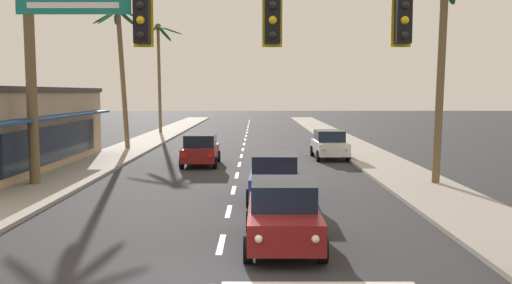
{
  "coord_description": "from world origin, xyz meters",
  "views": [
    {
      "loc": [
        0.91,
        -11.97,
        3.94
      ],
      "look_at": [
        0.91,
        8.0,
        2.2
      ],
      "focal_mm": 40.03,
      "sensor_mm": 36.0,
      "label": 1
    }
  ],
  "objects_px": {
    "sedan_lead_at_stop_bar": "(283,213)",
    "sedan_third_in_queue": "(274,177)",
    "palm_left_second": "(29,36)",
    "sedan_oncoming_far": "(201,150)",
    "sedan_parked_nearest_kerb": "(330,144)",
    "traffic_signal_mast": "(353,44)",
    "palm_left_farthest": "(158,53)",
    "palm_right_second": "(442,28)",
    "palm_left_third": "(121,50)"
  },
  "relations": [
    {
      "from": "traffic_signal_mast",
      "to": "sedan_lead_at_stop_bar",
      "type": "height_order",
      "value": "traffic_signal_mast"
    },
    {
      "from": "sedan_oncoming_far",
      "to": "sedan_parked_nearest_kerb",
      "type": "relative_size",
      "value": 0.99
    },
    {
      "from": "sedan_parked_nearest_kerb",
      "to": "sedan_lead_at_stop_bar",
      "type": "bearing_deg",
      "value": -100.76
    },
    {
      "from": "sedan_lead_at_stop_bar",
      "to": "sedan_oncoming_far",
      "type": "bearing_deg",
      "value": 102.74
    },
    {
      "from": "sedan_third_in_queue",
      "to": "palm_left_farthest",
      "type": "distance_m",
      "value": 35.04
    },
    {
      "from": "sedan_lead_at_stop_bar",
      "to": "sedan_oncoming_far",
      "type": "height_order",
      "value": "same"
    },
    {
      "from": "sedan_oncoming_far",
      "to": "palm_right_second",
      "type": "relative_size",
      "value": 0.49
    },
    {
      "from": "traffic_signal_mast",
      "to": "sedan_parked_nearest_kerb",
      "type": "height_order",
      "value": "traffic_signal_mast"
    },
    {
      "from": "sedan_lead_at_stop_bar",
      "to": "palm_left_farthest",
      "type": "bearing_deg",
      "value": 104.01
    },
    {
      "from": "sedan_parked_nearest_kerb",
      "to": "palm_left_second",
      "type": "distance_m",
      "value": 17.9
    },
    {
      "from": "palm_left_second",
      "to": "palm_left_third",
      "type": "bearing_deg",
      "value": 89.25
    },
    {
      "from": "palm_left_third",
      "to": "palm_right_second",
      "type": "xyz_separation_m",
      "value": [
        16.8,
        -14.84,
        -0.22
      ]
    },
    {
      "from": "palm_left_farthest",
      "to": "sedan_oncoming_far",
      "type": "bearing_deg",
      "value": -75.1
    },
    {
      "from": "sedan_oncoming_far",
      "to": "sedan_parked_nearest_kerb",
      "type": "distance_m",
      "value": 8.02
    },
    {
      "from": "sedan_parked_nearest_kerb",
      "to": "palm_left_farthest",
      "type": "bearing_deg",
      "value": 124.16
    },
    {
      "from": "palm_left_second",
      "to": "palm_left_farthest",
      "type": "xyz_separation_m",
      "value": [
        0.16,
        30.13,
        1.36
      ]
    },
    {
      "from": "sedan_oncoming_far",
      "to": "sedan_parked_nearest_kerb",
      "type": "bearing_deg",
      "value": 22.98
    },
    {
      "from": "palm_right_second",
      "to": "sedan_oncoming_far",
      "type": "bearing_deg",
      "value": 147.41
    },
    {
      "from": "traffic_signal_mast",
      "to": "sedan_third_in_queue",
      "type": "height_order",
      "value": "traffic_signal_mast"
    },
    {
      "from": "sedan_third_in_queue",
      "to": "sedan_parked_nearest_kerb",
      "type": "bearing_deg",
      "value": 74.13
    },
    {
      "from": "traffic_signal_mast",
      "to": "palm_left_third",
      "type": "xyz_separation_m",
      "value": [
        -11.11,
        26.74,
        1.87
      ]
    },
    {
      "from": "sedan_lead_at_stop_bar",
      "to": "palm_left_third",
      "type": "distance_m",
      "value": 26.87
    },
    {
      "from": "sedan_lead_at_stop_bar",
      "to": "palm_left_third",
      "type": "relative_size",
      "value": 0.46
    },
    {
      "from": "sedan_oncoming_far",
      "to": "palm_left_second",
      "type": "bearing_deg",
      "value": -131.62
    },
    {
      "from": "palm_left_second",
      "to": "sedan_oncoming_far",
      "type": "bearing_deg",
      "value": 48.38
    },
    {
      "from": "sedan_oncoming_far",
      "to": "sedan_parked_nearest_kerb",
      "type": "xyz_separation_m",
      "value": [
        7.38,
        3.13,
        0.0
      ]
    },
    {
      "from": "traffic_signal_mast",
      "to": "sedan_parked_nearest_kerb",
      "type": "bearing_deg",
      "value": 83.82
    },
    {
      "from": "sedan_third_in_queue",
      "to": "palm_left_farthest",
      "type": "xyz_separation_m",
      "value": [
        -9.8,
        32.96,
        6.75
      ]
    },
    {
      "from": "sedan_lead_at_stop_bar",
      "to": "sedan_third_in_queue",
      "type": "xyz_separation_m",
      "value": [
        -0.02,
        6.4,
        0.0
      ]
    },
    {
      "from": "palm_left_second",
      "to": "palm_left_third",
      "type": "xyz_separation_m",
      "value": [
        0.2,
        15.08,
        0.57
      ]
    },
    {
      "from": "sedan_lead_at_stop_bar",
      "to": "palm_left_second",
      "type": "height_order",
      "value": "palm_left_second"
    },
    {
      "from": "traffic_signal_mast",
      "to": "palm_left_farthest",
      "type": "bearing_deg",
      "value": 104.93
    },
    {
      "from": "sedan_third_in_queue",
      "to": "palm_left_third",
      "type": "relative_size",
      "value": 0.46
    },
    {
      "from": "sedan_parked_nearest_kerb",
      "to": "palm_left_farthest",
      "type": "relative_size",
      "value": 0.43
    },
    {
      "from": "palm_left_farthest",
      "to": "palm_left_third",
      "type": "bearing_deg",
      "value": -89.86
    },
    {
      "from": "palm_left_second",
      "to": "palm_left_farthest",
      "type": "bearing_deg",
      "value": 89.69
    },
    {
      "from": "sedan_third_in_queue",
      "to": "palm_left_second",
      "type": "xyz_separation_m",
      "value": [
        -9.97,
        2.82,
        5.39
      ]
    },
    {
      "from": "palm_left_second",
      "to": "palm_left_farthest",
      "type": "relative_size",
      "value": 0.91
    },
    {
      "from": "sedan_lead_at_stop_bar",
      "to": "palm_left_second",
      "type": "distance_m",
      "value": 14.62
    },
    {
      "from": "sedan_parked_nearest_kerb",
      "to": "palm_right_second",
      "type": "height_order",
      "value": "palm_right_second"
    },
    {
      "from": "traffic_signal_mast",
      "to": "palm_right_second",
      "type": "height_order",
      "value": "palm_right_second"
    },
    {
      "from": "sedan_lead_at_stop_bar",
      "to": "traffic_signal_mast",
      "type": "bearing_deg",
      "value": -61.41
    },
    {
      "from": "sedan_third_in_queue",
      "to": "palm_right_second",
      "type": "distance_m",
      "value": 9.58
    },
    {
      "from": "sedan_parked_nearest_kerb",
      "to": "palm_right_second",
      "type": "xyz_separation_m",
      "value": [
        3.32,
        -9.97,
        5.74
      ]
    },
    {
      "from": "palm_left_second",
      "to": "palm_left_farthest",
      "type": "distance_m",
      "value": 30.16
    },
    {
      "from": "sedan_third_in_queue",
      "to": "sedan_oncoming_far",
      "type": "relative_size",
      "value": 1.01
    },
    {
      "from": "traffic_signal_mast",
      "to": "palm_right_second",
      "type": "relative_size",
      "value": 1.2
    },
    {
      "from": "traffic_signal_mast",
      "to": "palm_left_farthest",
      "type": "distance_m",
      "value": 43.33
    },
    {
      "from": "sedan_oncoming_far",
      "to": "sedan_parked_nearest_kerb",
      "type": "height_order",
      "value": "same"
    },
    {
      "from": "traffic_signal_mast",
      "to": "palm_left_farthest",
      "type": "height_order",
      "value": "palm_left_farthest"
    }
  ]
}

